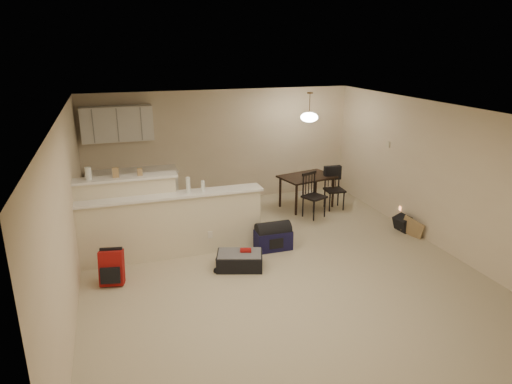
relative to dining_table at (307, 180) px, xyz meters
name	(u,v)px	position (x,y,z in m)	size (l,w,h in m)	color
room	(276,192)	(-1.62, -2.43, 0.63)	(7.00, 7.02, 2.50)	#BDB092
breakfast_bar	(156,222)	(-3.38, -1.45, -0.01)	(3.08, 0.58, 1.39)	beige
upper_cabinets	(117,124)	(-3.82, 0.89, 1.28)	(1.40, 0.34, 0.70)	white
kitchen_counter	(134,193)	(-3.62, 0.76, -0.17)	(1.80, 0.60, 0.90)	white
thermostat	(388,144)	(1.36, -0.88, 0.88)	(0.02, 0.12, 0.12)	beige
jar	(88,174)	(-4.37, -1.31, 0.87)	(0.10, 0.10, 0.20)	silver
cereal_box	(116,173)	(-3.95, -1.31, 0.85)	(0.10, 0.07, 0.16)	#A18153
small_box	(140,172)	(-3.58, -1.31, 0.83)	(0.08, 0.06, 0.12)	#A18153
bottle_a	(188,185)	(-2.84, -1.53, 0.60)	(0.07, 0.07, 0.26)	silver
bottle_b	(203,186)	(-2.59, -1.53, 0.56)	(0.06, 0.06, 0.18)	silver
dining_table	(307,180)	(0.00, 0.00, 0.00)	(1.27, 0.99, 0.71)	black
pendant_lamp	(309,117)	(0.00, 0.00, 1.37)	(0.36, 0.36, 0.62)	brown
dining_chair_near	(314,196)	(-0.10, -0.61, -0.16)	(0.41, 0.39, 0.93)	black
dining_chair_far	(335,189)	(0.53, -0.29, -0.17)	(0.39, 0.38, 0.90)	black
suitcase	(240,261)	(-2.19, -2.33, -0.50)	(0.72, 0.47, 0.24)	black
red_backpack	(112,268)	(-4.14, -2.23, -0.36)	(0.35, 0.22, 0.52)	maroon
navy_duffel	(273,240)	(-1.44, -1.82, -0.45)	(0.63, 0.34, 0.34)	#14133C
black_daypack	(403,224)	(1.23, -1.82, -0.48)	(0.32, 0.23, 0.29)	black
cardboard_sheet	(412,228)	(1.23, -2.10, -0.46)	(0.44, 0.02, 0.33)	#A18153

